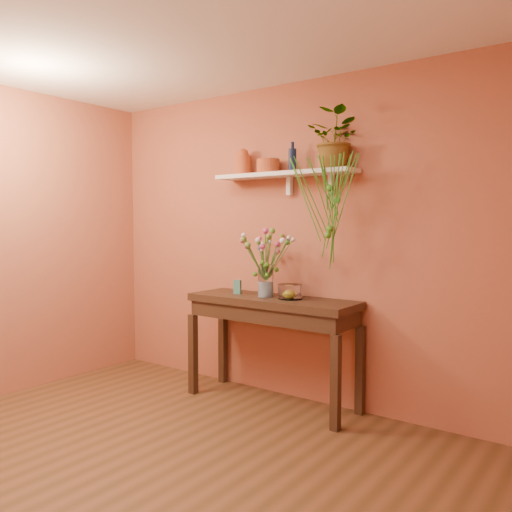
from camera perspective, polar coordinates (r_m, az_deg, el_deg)
room at (r=3.08m, az=-17.39°, el=0.36°), size 4.04×4.04×2.70m
sideboard at (r=4.39m, az=1.74°, el=-6.20°), size 1.48×0.47×0.90m
wall_shelf at (r=4.43m, az=3.16°, el=8.81°), size 1.30×0.24×0.19m
terracotta_jug at (r=4.72m, az=-1.43°, el=10.14°), size 0.18×0.18×0.23m
terracotta_pot at (r=4.53m, az=1.32°, el=9.74°), size 0.20×0.20×0.12m
blue_bottle at (r=4.41m, az=3.99°, el=10.43°), size 0.08×0.08×0.24m
spider_plant at (r=4.23m, az=8.73°, el=12.45°), size 0.45×0.41×0.46m
plant_fronds at (r=4.02m, az=8.01°, el=5.65°), size 0.61×0.28×0.86m
glass_vase at (r=4.38m, az=1.07°, el=-2.96°), size 0.13×0.13×0.27m
bouquet at (r=4.34m, az=1.02°, el=0.89°), size 0.44×0.48×0.45m
glass_bowl at (r=4.27m, az=3.73°, el=-3.96°), size 0.20×0.20×0.12m
lemon at (r=4.26m, az=3.64°, el=-4.14°), size 0.08×0.08×0.08m
carton at (r=4.56m, az=-2.04°, el=-3.39°), size 0.07×0.06×0.12m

